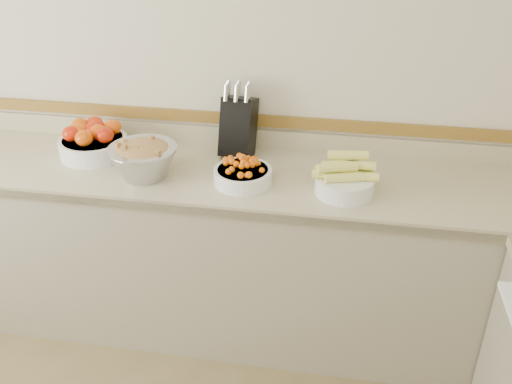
% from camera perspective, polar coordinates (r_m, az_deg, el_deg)
% --- Properties ---
extents(back_wall, '(4.00, 0.00, 4.00)m').
position_cam_1_polar(back_wall, '(2.86, -4.81, 12.22)').
color(back_wall, beige).
rests_on(back_wall, ground_plane).
extents(counter_back, '(4.00, 0.65, 1.08)m').
position_cam_1_polar(counter_back, '(2.95, -5.65, -5.59)').
color(counter_back, '#C3B78D').
rests_on(counter_back, ground_plane).
extents(knife_block, '(0.18, 0.21, 0.38)m').
position_cam_1_polar(knife_block, '(2.81, -1.79, 6.68)').
color(knife_block, black).
rests_on(knife_block, counter_back).
extents(tomato_bowl, '(0.34, 0.34, 0.17)m').
position_cam_1_polar(tomato_bowl, '(2.95, -16.01, 4.97)').
color(tomato_bowl, white).
rests_on(tomato_bowl, counter_back).
extents(cherry_tomato_bowl, '(0.27, 0.27, 0.14)m').
position_cam_1_polar(cherry_tomato_bowl, '(2.58, -1.34, 1.91)').
color(cherry_tomato_bowl, white).
rests_on(cherry_tomato_bowl, counter_back).
extents(corn_bowl, '(0.29, 0.26, 0.19)m').
position_cam_1_polar(corn_bowl, '(2.52, 8.86, 1.23)').
color(corn_bowl, white).
rests_on(corn_bowl, counter_back).
extents(rhubarb_bowl, '(0.32, 0.32, 0.18)m').
position_cam_1_polar(rhubarb_bowl, '(2.67, -11.21, 3.31)').
color(rhubarb_bowl, '#B2B2BA').
rests_on(rhubarb_bowl, counter_back).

